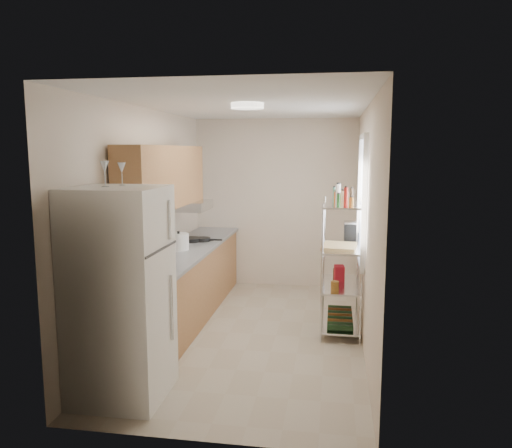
{
  "coord_description": "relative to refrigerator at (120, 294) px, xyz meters",
  "views": [
    {
      "loc": [
        0.91,
        -5.48,
        2.11
      ],
      "look_at": [
        0.0,
        0.25,
        1.26
      ],
      "focal_mm": 35.0,
      "sensor_mm": 36.0,
      "label": 1
    }
  ],
  "objects": [
    {
      "name": "upper_cabinets",
      "position": [
        -0.18,
        1.71,
        0.9
      ],
      "size": [
        0.33,
        2.2,
        0.72
      ],
      "primitive_type": "cube",
      "color": "#A57346",
      "rests_on": "room"
    },
    {
      "name": "range_hood",
      "position": [
        -0.13,
        2.51,
        0.48
      ],
      "size": [
        0.5,
        0.6,
        0.12
      ],
      "primitive_type": "cube",
      "color": "#B7BABC",
      "rests_on": "room"
    },
    {
      "name": "refrigerator",
      "position": [
        0.0,
        0.0,
        0.0
      ],
      "size": [
        0.75,
        0.75,
        1.82
      ],
      "primitive_type": "cube",
      "color": "white",
      "rests_on": "ground"
    },
    {
      "name": "rice_cooker",
      "position": [
        -0.11,
        1.96,
        0.09
      ],
      "size": [
        0.25,
        0.25,
        0.2
      ],
      "primitive_type": "cylinder",
      "color": "white",
      "rests_on": "counter_run"
    },
    {
      "name": "frying_pan_small",
      "position": [
        0.02,
        2.59,
        0.01
      ],
      "size": [
        0.24,
        0.24,
        0.05
      ],
      "primitive_type": "cylinder",
      "rotation": [
        0.0,
        0.0,
        -0.05
      ],
      "color": "black",
      "rests_on": "counter_run"
    },
    {
      "name": "window",
      "position": [
        2.1,
        1.96,
        0.64
      ],
      "size": [
        0.06,
        1.0,
        1.46
      ],
      "primitive_type": "cube",
      "color": "white",
      "rests_on": "room"
    },
    {
      "name": "room",
      "position": [
        0.87,
        1.61,
        0.39
      ],
      "size": [
        2.52,
        4.42,
        2.62
      ],
      "color": "#B8AB95",
      "rests_on": "ground"
    },
    {
      "name": "wine_glass_b",
      "position": [
        -0.08,
        -0.03,
        1.02
      ],
      "size": [
        0.08,
        0.08,
        0.21
      ],
      "primitive_type": null,
      "color": "silver",
      "rests_on": "refrigerator"
    },
    {
      "name": "espresso_machine",
      "position": [
        1.98,
        2.22,
        0.23
      ],
      "size": [
        0.14,
        0.21,
        0.25
      ],
      "primitive_type": "cube",
      "rotation": [
        0.0,
        0.0,
        0.01
      ],
      "color": "black",
      "rests_on": "bakers_rack"
    },
    {
      "name": "frying_pan_large",
      "position": [
        -0.13,
        2.53,
        0.02
      ],
      "size": [
        0.31,
        0.31,
        0.05
      ],
      "primitive_type": "cylinder",
      "rotation": [
        0.0,
        0.0,
        0.09
      ],
      "color": "black",
      "rests_on": "counter_run"
    },
    {
      "name": "storage_bag",
      "position": [
        1.86,
        2.09,
        -0.26
      ],
      "size": [
        0.13,
        0.17,
        0.18
      ],
      "primitive_type": "cube",
      "rotation": [
        0.0,
        0.0,
        0.12
      ],
      "color": "#A7141E",
      "rests_on": "bakers_rack"
    },
    {
      "name": "counter_run",
      "position": [
        -0.05,
        2.05,
        -0.46
      ],
      "size": [
        0.63,
        3.51,
        0.9
      ],
      "color": "#A57346",
      "rests_on": "ground"
    },
    {
      "name": "bakers_rack",
      "position": [
        1.88,
        1.91,
        0.2
      ],
      "size": [
        0.45,
        0.9,
        1.73
      ],
      "color": "silver",
      "rests_on": "ground"
    },
    {
      "name": "cutting_board",
      "position": [
        1.85,
        1.83,
        0.12
      ],
      "size": [
        0.42,
        0.52,
        0.03
      ],
      "primitive_type": "cube",
      "rotation": [
        0.0,
        0.0,
        -0.1
      ],
      "color": "tan",
      "rests_on": "bakers_rack"
    },
    {
      "name": "ceiling_dome",
      "position": [
        0.87,
        1.31,
        1.66
      ],
      "size": [
        0.34,
        0.34,
        0.05
      ],
      "primitive_type": "cylinder",
      "color": "white",
      "rests_on": "room"
    },
    {
      "name": "wine_glass_a",
      "position": [
        -0.01,
        0.16,
        1.01
      ],
      "size": [
        0.07,
        0.07,
        0.2
      ],
      "primitive_type": null,
      "color": "silver",
      "rests_on": "refrigerator"
    }
  ]
}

